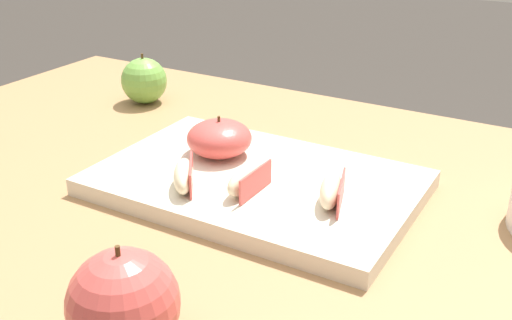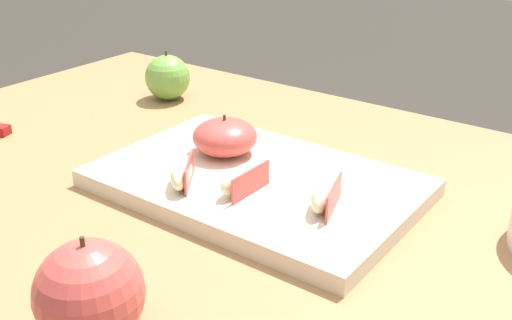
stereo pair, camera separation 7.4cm
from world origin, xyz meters
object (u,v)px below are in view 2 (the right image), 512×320
(apple_wedge_left, at_px, (243,179))
(apple_wedge_back, at_px, (179,171))
(whole_apple_pink_lady, at_px, (89,293))
(cutting_board, at_px, (256,183))
(whole_apple_granny_green, at_px, (168,77))
(apple_wedge_front, at_px, (325,194))
(apple_half_skin_up, at_px, (225,137))

(apple_wedge_left, bearing_deg, apple_wedge_back, -158.45)
(apple_wedge_back, xyz_separation_m, whole_apple_pink_lady, (0.11, -0.22, 0.01))
(cutting_board, distance_m, whole_apple_granny_green, 0.38)
(apple_wedge_front, distance_m, apple_wedge_left, 0.10)
(apple_half_skin_up, distance_m, whole_apple_pink_lady, 0.34)
(cutting_board, distance_m, apple_wedge_back, 0.10)
(apple_half_skin_up, height_order, apple_wedge_left, apple_half_skin_up)
(whole_apple_pink_lady, bearing_deg, apple_wedge_back, 115.96)
(apple_wedge_left, xyz_separation_m, apple_wedge_back, (-0.07, -0.03, 0.00))
(apple_half_skin_up, distance_m, whole_apple_granny_green, 0.30)
(cutting_board, xyz_separation_m, whole_apple_pink_lady, (0.05, -0.29, 0.03))
(cutting_board, height_order, apple_half_skin_up, apple_half_skin_up)
(cutting_board, bearing_deg, whole_apple_granny_green, 149.91)
(apple_wedge_front, bearing_deg, apple_half_skin_up, 164.96)
(whole_apple_pink_lady, xyz_separation_m, whole_apple_granny_green, (-0.38, 0.48, -0.01))
(cutting_board, relative_size, apple_wedge_left, 5.31)
(whole_apple_pink_lady, bearing_deg, whole_apple_granny_green, 127.99)
(cutting_board, xyz_separation_m, apple_wedge_back, (-0.06, -0.07, 0.03))
(apple_wedge_front, bearing_deg, whole_apple_granny_green, 154.31)
(apple_wedge_left, height_order, whole_apple_granny_green, whole_apple_granny_green)
(apple_wedge_back, bearing_deg, cutting_board, 50.47)
(cutting_board, distance_m, whole_apple_pink_lady, 0.30)
(apple_wedge_front, height_order, whole_apple_granny_green, whole_apple_granny_green)
(apple_half_skin_up, height_order, whole_apple_pink_lady, whole_apple_pink_lady)
(apple_half_skin_up, xyz_separation_m, apple_wedge_left, (0.08, -0.07, -0.01))
(apple_wedge_left, bearing_deg, whole_apple_granny_green, 145.65)
(cutting_board, bearing_deg, apple_wedge_left, -73.28)
(whole_apple_granny_green, bearing_deg, apple_wedge_front, -25.69)
(cutting_board, xyz_separation_m, apple_half_skin_up, (-0.07, 0.03, 0.03))
(apple_wedge_left, relative_size, apple_wedge_back, 0.99)
(apple_wedge_left, distance_m, apple_wedge_back, 0.08)
(apple_wedge_left, height_order, whole_apple_pink_lady, whole_apple_pink_lady)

